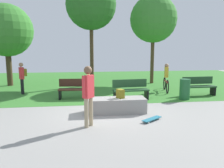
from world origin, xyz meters
TOP-DOWN VIEW (x-y plane):
  - ground_plane at (0.00, 0.00)m, footprint 28.00×28.00m
  - grass_lawn at (0.00, 7.53)m, footprint 26.60×12.94m
  - concrete_ledge at (0.47, -0.10)m, footprint 2.13×0.75m
  - backpack_on_ledge at (0.63, -0.10)m, footprint 0.30×0.34m
  - skater_performing_trick at (-0.55, -1.45)m, footprint 0.36×0.37m
  - skateboard_by_ledge at (1.47, -1.20)m, footprint 0.76×0.63m
  - park_bench_near_path at (4.95, 2.33)m, footprint 1.62×0.53m
  - park_bench_center_lawn at (1.42, 1.83)m, footprint 1.63×0.59m
  - park_bench_far_left at (-1.01, 2.35)m, footprint 1.63×0.57m
  - tree_leaning_ash at (3.83, 6.40)m, footprint 2.98×2.98m
  - tree_slender_maple at (-0.13, 6.04)m, footprint 3.01×3.01m
  - tree_young_birch at (-5.20, 6.60)m, footprint 3.14×3.14m
  - trash_bin at (3.87, 1.59)m, footprint 0.46×0.46m
  - pedestrian_with_backpack at (-3.73, 3.79)m, footprint 0.43×0.42m
  - cyclist_on_bicycle at (3.76, 3.62)m, footprint 0.46×1.79m

SIDE VIEW (x-z plane):
  - ground_plane at x=0.00m, z-range 0.00..0.00m
  - grass_lawn at x=0.00m, z-range 0.00..0.01m
  - skateboard_by_ledge at x=1.47m, z-range 0.02..0.10m
  - concrete_ledge at x=0.47m, z-range 0.00..0.53m
  - trash_bin at x=3.87m, z-range 0.00..0.93m
  - park_bench_near_path at x=4.95m, z-range 0.03..0.94m
  - park_bench_center_lawn at x=1.42m, z-range 0.03..0.94m
  - park_bench_far_left at x=-1.01m, z-range 0.03..0.94m
  - cyclist_on_bicycle at x=3.76m, z-range -0.13..1.39m
  - backpack_on_ledge at x=0.63m, z-range 0.53..0.85m
  - pedestrian_with_backpack at x=-3.73m, z-range 0.15..1.75m
  - skater_performing_trick at x=-0.55m, z-range 0.17..1.97m
  - tree_young_birch at x=-5.20m, z-range 0.88..5.81m
  - tree_leaning_ash at x=3.83m, z-range 1.31..6.93m
  - tree_slender_maple at x=-0.13m, z-range 1.66..8.05m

